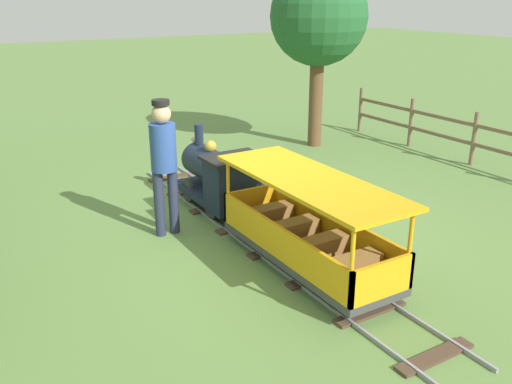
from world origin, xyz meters
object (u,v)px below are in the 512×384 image
Objects in this scene: oak_tree_far at (319,18)px; locomotive at (220,176)px; passenger_car at (307,233)px; conductor_person at (164,157)px.

locomotive is at bearing -146.19° from oak_tree_far.
conductor_person is (-0.88, 1.60, 0.53)m from passenger_car.
passenger_car is 0.73× the size of oak_tree_far.
oak_tree_far is at bearing 52.31° from passenger_car.
conductor_person is at bearing -148.94° from oak_tree_far.
locomotive reaches higher than passenger_car.
passenger_car is at bearing -61.18° from conductor_person.
oak_tree_far reaches higher than conductor_person.
oak_tree_far is (3.09, 2.07, 1.83)m from locomotive.
passenger_car is 1.91m from conductor_person.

